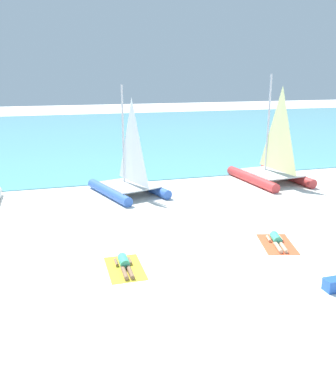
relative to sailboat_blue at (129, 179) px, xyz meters
The scene contains 9 objects.
ground_plane 1.24m from the sailboat_blue, 32.98° to the left, with size 120.00×120.00×0.00m, color white.
ocean_water 22.21m from the sailboat_blue, 87.94° to the left, with size 120.00×40.00×0.05m, color #5BB2C1.
sailboat_blue is the anchor object (origin of this frame).
sailboat_red 8.10m from the sailboat_blue, ahead, with size 3.30×4.75×5.86m.
towel_left 8.44m from the sailboat_blue, 102.19° to the right, with size 1.10×1.90×0.01m, color yellow.
sunbather_left 8.36m from the sailboat_blue, 102.28° to the right, with size 0.55×1.56×0.30m.
towel_right 8.75m from the sailboat_blue, 63.99° to the right, with size 1.10×1.90×0.01m, color #EA5933.
sunbather_right 8.69m from the sailboat_blue, 63.70° to the right, with size 0.79×1.55×0.30m.
cooler_box 11.81m from the sailboat_blue, 72.19° to the right, with size 0.50×0.36×0.36m, color blue.
Camera 1 is at (-4.64, -10.66, 5.95)m, focal length 39.32 mm.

